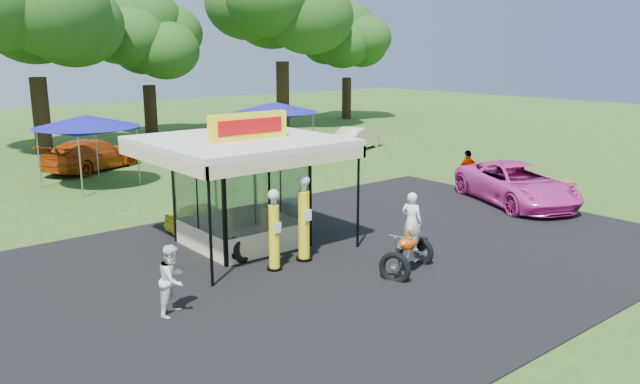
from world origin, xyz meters
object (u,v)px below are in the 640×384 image
at_px(spectator_east_b, 468,171).
at_px(pink_sedan, 517,184).
at_px(bg_car_d, 237,138).
at_px(tent_east, 275,108).
at_px(spectator_west, 173,280).
at_px(bg_car_c, 204,149).
at_px(spectator_east_a, 500,178).
at_px(motorcycle, 410,240).
at_px(gas_pump_right, 304,220).
at_px(a_frame_sign, 565,195).
at_px(bg_car_e, 358,138).
at_px(bg_car_b, 92,154).
at_px(gas_station_kiosk, 241,189).
at_px(tent_west, 86,122).
at_px(kiosk_car, 207,216).
at_px(gas_pump_left, 274,232).

bearing_deg(spectator_east_b, pink_sedan, 93.23).
relative_size(bg_car_d, tent_east, 1.09).
height_order(spectator_west, bg_car_c, spectator_west).
bearing_deg(bg_car_c, spectator_east_a, -162.97).
relative_size(motorcycle, pink_sedan, 0.40).
bearing_deg(tent_east, spectator_west, -132.31).
bearing_deg(spectator_east_a, bg_car_d, -116.39).
xyz_separation_m(gas_pump_right, a_frame_sign, (11.45, -1.60, -0.67)).
distance_m(spectator_east_b, bg_car_c, 14.54).
xyz_separation_m(motorcycle, bg_car_e, (13.59, 16.69, -0.20)).
bearing_deg(bg_car_b, spectator_west, 137.83).
height_order(gas_station_kiosk, bg_car_d, gas_station_kiosk).
height_order(spectator_east_b, tent_west, tent_west).
bearing_deg(spectator_west, kiosk_car, 17.47).
bearing_deg(bg_car_c, bg_car_b, 71.56).
distance_m(gas_station_kiosk, spectator_east_a, 11.96).
xyz_separation_m(gas_station_kiosk, pink_sedan, (11.20, -2.42, -0.97)).
height_order(motorcycle, kiosk_car, motorcycle).
distance_m(pink_sedan, tent_west, 18.40).
bearing_deg(gas_pump_right, spectator_west, -167.90).
relative_size(spectator_east_b, tent_east, 0.39).
height_order(motorcycle, bg_car_c, motorcycle).
relative_size(a_frame_sign, tent_west, 0.24).
distance_m(gas_station_kiosk, a_frame_sign, 12.71).
bearing_deg(bg_car_b, tent_east, -140.86).
relative_size(bg_car_b, bg_car_c, 1.36).
xyz_separation_m(spectator_east_b, bg_car_c, (-5.23, 13.56, -0.20)).
bearing_deg(gas_station_kiosk, bg_car_b, 86.72).
distance_m(bg_car_c, tent_west, 7.65).
bearing_deg(bg_car_b, kiosk_car, 148.75).
height_order(spectator_west, tent_east, tent_east).
bearing_deg(gas_pump_left, bg_car_d, 60.57).
bearing_deg(tent_west, bg_car_c, 18.05).
distance_m(motorcycle, pink_sedan, 9.29).
relative_size(a_frame_sign, bg_car_c, 0.27).
distance_m(spectator_west, bg_car_c, 20.18).
xyz_separation_m(spectator_east_b, bg_car_e, (4.23, 11.48, -0.19)).
bearing_deg(spectator_east_b, kiosk_car, 2.54).
height_order(spectator_east_a, bg_car_c, spectator_east_a).
bearing_deg(kiosk_car, bg_car_b, -3.83).
relative_size(gas_pump_left, tent_east, 0.50).
xyz_separation_m(a_frame_sign, pink_sedan, (-0.78, 1.63, 0.25)).
distance_m(gas_pump_left, motorcycle, 3.72).
distance_m(motorcycle, bg_car_b, 20.34).
xyz_separation_m(motorcycle, bg_car_c, (4.13, 18.77, -0.21)).
height_order(a_frame_sign, spectator_east_b, spectator_east_b).
bearing_deg(spectator_west, bg_car_b, 38.53).
bearing_deg(a_frame_sign, gas_pump_left, -162.45).
bearing_deg(tent_east, spectator_east_a, -79.94).
bearing_deg(a_frame_sign, tent_east, 123.00).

